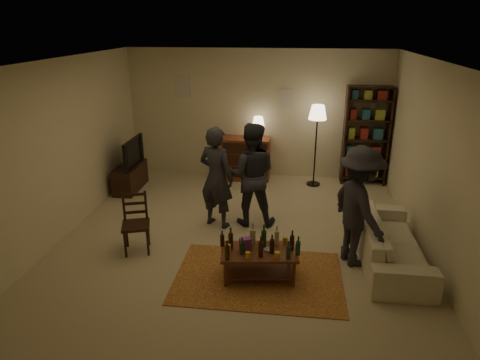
% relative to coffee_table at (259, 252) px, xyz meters
% --- Properties ---
extents(floor, '(6.00, 6.00, 0.00)m').
position_rel_coffee_table_xyz_m(floor, '(-0.40, 1.07, -0.38)').
color(floor, '#C6B793').
rests_on(floor, ground).
extents(room_shell, '(6.00, 6.00, 6.00)m').
position_rel_coffee_table_xyz_m(room_shell, '(-1.05, 4.05, 1.44)').
color(room_shell, beige).
rests_on(room_shell, ground).
extents(rug, '(2.20, 1.50, 0.01)m').
position_rel_coffee_table_xyz_m(rug, '(0.00, -0.00, -0.37)').
color(rug, maroon).
rests_on(rug, ground).
extents(coffee_table, '(1.05, 0.66, 0.74)m').
position_rel_coffee_table_xyz_m(coffee_table, '(0.00, 0.00, 0.00)').
color(coffee_table, brown).
rests_on(coffee_table, ground).
extents(dining_chair, '(0.49, 0.49, 0.91)m').
position_rel_coffee_table_xyz_m(dining_chair, '(-1.85, 0.53, 0.09)').
color(dining_chair, black).
rests_on(dining_chair, ground).
extents(tv_stand, '(0.40, 1.00, 1.06)m').
position_rel_coffee_table_xyz_m(tv_stand, '(-2.84, 2.87, 0.01)').
color(tv_stand, black).
rests_on(tv_stand, ground).
extents(dresser, '(1.00, 0.50, 1.36)m').
position_rel_coffee_table_xyz_m(dresser, '(-0.59, 3.78, 0.10)').
color(dresser, brown).
rests_on(dresser, ground).
extents(bookshelf, '(0.90, 0.34, 2.02)m').
position_rel_coffee_table_xyz_m(bookshelf, '(1.85, 3.85, 0.66)').
color(bookshelf, black).
rests_on(bookshelf, ground).
extents(floor_lamp, '(0.36, 0.36, 1.67)m').
position_rel_coffee_table_xyz_m(floor_lamp, '(0.84, 3.58, 1.03)').
color(floor_lamp, black).
rests_on(floor_lamp, ground).
extents(sofa, '(0.81, 2.08, 0.61)m').
position_rel_coffee_table_xyz_m(sofa, '(1.80, 0.67, -0.07)').
color(sofa, beige).
rests_on(sofa, ground).
extents(person_left, '(0.72, 0.61, 1.68)m').
position_rel_coffee_table_xyz_m(person_left, '(-0.82, 1.49, 0.46)').
color(person_left, '#27272E').
rests_on(person_left, ground).
extents(person_right, '(0.87, 0.70, 1.72)m').
position_rel_coffee_table_xyz_m(person_right, '(-0.28, 1.64, 0.48)').
color(person_right, '#2A2B33').
rests_on(person_right, ground).
extents(person_by_sofa, '(1.01, 1.25, 1.69)m').
position_rel_coffee_table_xyz_m(person_by_sofa, '(1.30, 0.57, 0.47)').
color(person_by_sofa, '#27262E').
rests_on(person_by_sofa, ground).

